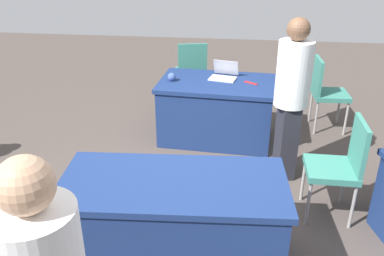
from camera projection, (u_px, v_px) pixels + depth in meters
name	position (u px, v px, depth m)	size (l,w,h in m)	color
ground_plane	(183.00, 220.00, 3.75)	(14.40, 14.40, 0.00)	#4C423D
table_foreground	(216.00, 110.00, 5.12)	(1.46, 0.97, 0.76)	navy
table_mid_left	(174.00, 222.00, 3.13)	(1.72, 0.90, 0.76)	navy
chair_tucked_left	(326.00, 89.00, 5.29)	(0.46, 0.46, 0.96)	#9E9993
chair_tucked_right	(192.00, 69.00, 6.03)	(0.53, 0.53, 0.98)	#9E9993
chair_aisle	(340.00, 163.00, 3.60)	(0.44, 0.44, 0.96)	#9E9993
person_attendee_standing	(291.00, 93.00, 4.06)	(0.40, 0.40, 1.69)	#26262D
laptop_silver	(224.00, 75.00, 5.06)	(0.37, 0.35, 0.21)	silver
yarn_ball	(172.00, 77.00, 4.96)	(0.10, 0.10, 0.10)	#3F5999
scissors_red	(251.00, 83.00, 4.90)	(0.18, 0.04, 0.01)	red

